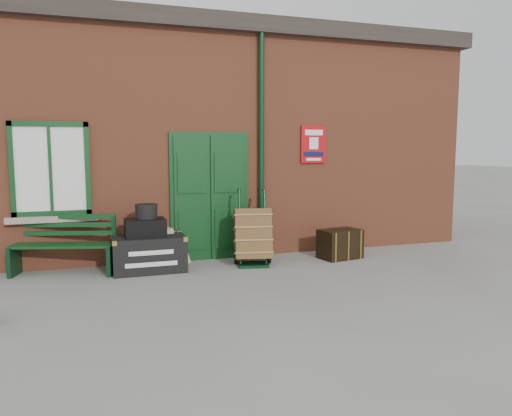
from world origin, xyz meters
name	(u,v)px	position (x,y,z in m)	size (l,w,h in m)	color
ground	(252,277)	(0.00, 0.00, 0.00)	(80.00, 80.00, 0.00)	gray
station_building	(201,140)	(0.00, 3.49, 2.16)	(10.30, 4.30, 4.36)	#9D4E32
bench	(64,243)	(-2.73, 1.19, 0.49)	(1.63, 0.88, 0.97)	#0F3817
houdini_trunk	(149,254)	(-1.45, 0.90, 0.29)	(1.15, 0.63, 0.57)	black
strongbox	(145,228)	(-1.50, 0.90, 0.72)	(0.63, 0.46, 0.29)	black
hatbox	(146,211)	(-1.47, 0.93, 0.98)	(0.34, 0.34, 0.23)	black
suitcase_back	(166,246)	(-1.12, 1.25, 0.33)	(0.18, 0.45, 0.63)	tan
suitcase_front	(177,248)	(-0.94, 1.25, 0.28)	(0.16, 0.41, 0.54)	tan
porter_trolley	(253,236)	(0.29, 0.84, 0.49)	(0.74, 0.78, 1.27)	black
dark_trunk	(340,244)	(1.93, 0.78, 0.26)	(0.73, 0.47, 0.52)	black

